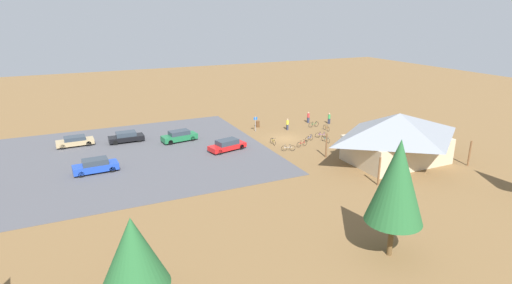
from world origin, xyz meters
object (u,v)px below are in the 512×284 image
at_px(bicycle_green_trailside, 314,125).
at_px(car_blue_inner_stall, 96,166).
at_px(bicycle_orange_mid_cluster, 326,128).
at_px(visitor_near_lot, 329,118).
at_px(car_black_far_end, 126,137).
at_px(bicycle_yellow_edge_south, 273,141).
at_px(bicycle_blue_yard_front, 309,139).
at_px(bicycle_red_edge_north, 302,144).
at_px(bike_pavilion, 398,135).
at_px(visitor_by_pavilion, 287,124).
at_px(lot_sign, 255,122).
at_px(car_tan_near_entry, 75,141).
at_px(car_red_by_curb, 227,145).
at_px(pine_far_west, 133,252).
at_px(trash_bin, 258,124).
at_px(visitor_crossing_yard, 308,117).
at_px(car_green_end_stall, 179,136).
at_px(bicycle_purple_lone_west, 321,135).
at_px(bicycle_teal_by_bin, 326,139).
at_px(pine_mideast, 397,181).
at_px(bicycle_silver_yard_right, 288,148).

distance_m(bicycle_green_trailside, car_blue_inner_stall, 31.47).
relative_size(bicycle_orange_mid_cluster, visitor_near_lot, 1.04).
relative_size(car_black_far_end, visitor_near_lot, 2.65).
distance_m(bicycle_green_trailside, bicycle_yellow_edge_south, 10.58).
height_order(bicycle_blue_yard_front, bicycle_red_edge_north, bicycle_blue_yard_front).
distance_m(bike_pavilion, bicycle_green_trailside, 16.71).
xyz_separation_m(bicycle_yellow_edge_south, car_blue_inner_stall, (21.59, 0.75, 0.39)).
height_order(bike_pavilion, visitor_by_pavilion, bike_pavilion).
xyz_separation_m(lot_sign, bicycle_orange_mid_cluster, (-9.42, 3.97, -1.04)).
bearing_deg(bike_pavilion, lot_sign, -62.72).
height_order(bicycle_green_trailside, bicycle_orange_mid_cluster, bicycle_green_trailside).
height_order(car_tan_near_entry, visitor_near_lot, visitor_near_lot).
bearing_deg(bicycle_blue_yard_front, bicycle_yellow_edge_south, -9.33).
bearing_deg(car_tan_near_entry, car_blue_inner_stall, 98.50).
bearing_deg(car_blue_inner_stall, car_red_by_curb, -176.78).
xyz_separation_m(car_black_far_end, visitor_near_lot, (-29.52, 3.45, 0.15)).
distance_m(pine_far_west, car_black_far_end, 33.94).
distance_m(trash_bin, visitor_crossing_yard, 8.22).
bearing_deg(bicycle_blue_yard_front, car_blue_inner_stall, -0.15).
xyz_separation_m(bicycle_blue_yard_front, car_green_end_stall, (15.62, -7.05, 0.40)).
relative_size(pine_far_west, visitor_near_lot, 3.61).
relative_size(bike_pavilion, car_green_end_stall, 2.75).
distance_m(car_blue_inner_stall, visitor_near_lot, 34.65).
relative_size(bicycle_green_trailside, car_green_end_stall, 0.38).
bearing_deg(car_black_far_end, bicycle_red_edge_north, 150.40).
distance_m(car_green_end_stall, visitor_near_lot, 23.15).
height_order(bicycle_green_trailside, car_blue_inner_stall, car_blue_inner_stall).
xyz_separation_m(bicycle_green_trailside, bicycle_yellow_edge_south, (9.36, 4.91, 0.01)).
bearing_deg(bicycle_blue_yard_front, car_red_by_curb, -4.72).
xyz_separation_m(bicycle_purple_lone_west, visitor_near_lot, (-5.14, -5.62, 0.51)).
bearing_deg(bicycle_teal_by_bin, bicycle_purple_lone_west, -106.87).
height_order(bicycle_teal_by_bin, visitor_crossing_yard, visitor_crossing_yard).
relative_size(bicycle_red_edge_north, bicycle_purple_lone_west, 1.11).
xyz_separation_m(trash_bin, bicycle_blue_yard_front, (-3.17, 9.29, -0.08)).
xyz_separation_m(bicycle_red_edge_north, car_black_far_end, (19.95, -11.33, 0.36)).
relative_size(trash_bin, car_green_end_stall, 0.19).
height_order(car_green_end_stall, visitor_by_pavilion, visitor_by_pavilion).
xyz_separation_m(pine_mideast, bicycle_yellow_edge_south, (-4.20, -26.05, -5.20)).
height_order(bicycle_teal_by_bin, visitor_by_pavilion, visitor_by_pavilion).
xyz_separation_m(bicycle_teal_by_bin, bicycle_red_edge_north, (3.84, 0.34, 0.02)).
bearing_deg(lot_sign, bicycle_orange_mid_cluster, 157.12).
xyz_separation_m(trash_bin, bicycle_silver_yard_right, (1.31, 11.64, -0.08)).
height_order(pine_mideast, car_black_far_end, pine_mideast).
height_order(bike_pavilion, car_red_by_curb, bike_pavilion).
relative_size(bicycle_yellow_edge_south, car_tan_near_entry, 0.37).
distance_m(pine_mideast, visitor_crossing_yard, 36.58).
bearing_deg(bike_pavilion, car_red_by_curb, -35.99).
bearing_deg(bicycle_orange_mid_cluster, pine_mideast, 63.63).
relative_size(pine_mideast, bicycle_orange_mid_cluster, 4.93).
distance_m(visitor_by_pavilion, visitor_crossing_yard, 5.36).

